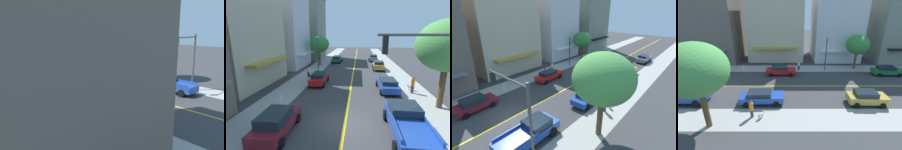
# 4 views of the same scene
# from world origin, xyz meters

# --- Properties ---
(ground_plane) EXTENTS (140.00, 140.00, 0.00)m
(ground_plane) POSITION_xyz_m (0.00, 0.00, 0.00)
(ground_plane) COLOR #38383A
(sidewalk_left) EXTENTS (3.32, 126.00, 0.01)m
(sidewalk_left) POSITION_xyz_m (-7.06, 0.00, 0.00)
(sidewalk_left) COLOR #9E9E99
(sidewalk_left) RESTS_ON ground
(road_centerline_stripe) EXTENTS (0.20, 126.00, 0.00)m
(road_centerline_stripe) POSITION_xyz_m (0.00, 0.00, 0.00)
(road_centerline_stripe) COLOR yellow
(road_centerline_stripe) RESTS_ON ground
(pale_office_building) EXTENTS (12.36, 10.60, 14.25)m
(pale_office_building) POSITION_xyz_m (-14.45, -4.56, 7.13)
(pale_office_building) COLOR #665B51
(pale_office_building) RESTS_ON ground
(tan_rowhouse) EXTENTS (9.78, 11.23, 13.95)m
(tan_rowhouse) POSITION_xyz_m (-14.45, 8.15, 6.98)
(tan_rowhouse) COLOR beige
(tan_rowhouse) RESTS_ON ground
(brick_apartment_block) EXTENTS (10.73, 9.32, 15.04)m
(brick_apartment_block) POSITION_xyz_m (-14.45, 20.37, 7.53)
(brick_apartment_block) COLOR silver
(brick_apartment_block) RESTS_ON ground
(corner_shop_building) EXTENTS (12.74, 10.24, 15.47)m
(corner_shop_building) POSITION_xyz_m (-14.45, 32.57, 7.75)
(corner_shop_building) COLOR gray
(corner_shop_building) RESTS_ON ground
(street_tree_left_near) EXTENTS (3.89, 3.89, 5.95)m
(street_tree_left_near) POSITION_xyz_m (-7.10, 22.52, 4.27)
(street_tree_left_near) COLOR brown
(street_tree_left_near) RESTS_ON ground
(street_tree_right_corner) EXTENTS (5.02, 5.02, 7.52)m
(street_tree_right_corner) POSITION_xyz_m (8.00, 3.76, 5.36)
(street_tree_right_corner) COLOR brown
(street_tree_right_corner) RESTS_ON ground
(fire_hydrant) EXTENTS (0.44, 0.24, 0.86)m
(fire_hydrant) POSITION_xyz_m (-6.28, 2.85, 0.43)
(fire_hydrant) COLOR silver
(fire_hydrant) RESTS_ON ground
(parking_meter) EXTENTS (0.12, 0.18, 1.40)m
(parking_meter) POSITION_xyz_m (-5.89, 10.27, 0.92)
(parking_meter) COLOR #4C4C51
(parking_meter) RESTS_ON ground
(street_lamp) EXTENTS (0.70, 0.36, 5.92)m
(street_lamp) POSITION_xyz_m (-6.11, 17.03, 3.70)
(street_lamp) COLOR #38383D
(street_lamp) RESTS_ON ground
(red_sedan_left_curb) EXTENTS (1.98, 4.68, 1.47)m
(red_sedan_left_curb) POSITION_xyz_m (-4.14, 9.51, 0.78)
(red_sedan_left_curb) COLOR red
(red_sedan_left_curb) RESTS_ON ground
(gold_sedan_right_curb) EXTENTS (2.12, 4.19, 1.55)m
(gold_sedan_right_curb) POSITION_xyz_m (4.39, 19.42, 0.81)
(gold_sedan_right_curb) COLOR #B29338
(gold_sedan_right_curb) RESTS_ON ground
(blue_sedan_right_curb) EXTENTS (2.23, 4.84, 1.40)m
(blue_sedan_right_curb) POSITION_xyz_m (4.16, 7.83, 0.76)
(blue_sedan_right_curb) COLOR #1E429E
(blue_sedan_right_curb) RESTS_ON ground
(green_sedan_left_curb) EXTENTS (2.21, 4.67, 1.45)m
(green_sedan_left_curb) POSITION_xyz_m (-4.07, 26.59, 0.77)
(green_sedan_left_curb) COLOR #196638
(green_sedan_left_curb) RESTS_ON ground
(maroon_sedan_left_curb) EXTENTS (2.08, 4.46, 1.55)m
(maroon_sedan_left_curb) POSITION_xyz_m (-4.28, -1.77, 0.81)
(maroon_sedan_left_curb) COLOR maroon
(maroon_sedan_left_curb) RESTS_ON ground
(blue_pickup_truck) EXTENTS (2.38, 5.62, 1.68)m
(blue_pickup_truck) POSITION_xyz_m (4.03, -0.82, 0.87)
(blue_pickup_truck) COLOR #1E429E
(blue_pickup_truck) RESTS_ON ground
(pedestrian_orange_shirt) EXTENTS (0.39, 0.39, 1.81)m
(pedestrian_orange_shirt) POSITION_xyz_m (6.73, 7.31, 0.95)
(pedestrian_orange_shirt) COLOR #33384C
(pedestrian_orange_shirt) RESTS_ON ground
(pedestrian_blue_shirt) EXTENTS (0.31, 0.31, 1.81)m
(pedestrian_blue_shirt) POSITION_xyz_m (-7.18, -4.90, 0.98)
(pedestrian_blue_shirt) COLOR brown
(pedestrian_blue_shirt) RESTS_ON ground
(pedestrian_white_shirt) EXTENTS (0.37, 0.37, 1.66)m
(pedestrian_white_shirt) POSITION_xyz_m (-6.43, 12.55, 0.87)
(pedestrian_white_shirt) COLOR black
(pedestrian_white_shirt) RESTS_ON ground
(small_dog) EXTENTS (0.83, 0.65, 0.65)m
(small_dog) POSITION_xyz_m (6.86, 8.25, 0.43)
(small_dog) COLOR #C6B28C
(small_dog) RESTS_ON ground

